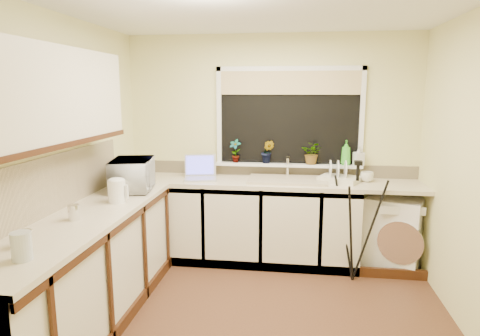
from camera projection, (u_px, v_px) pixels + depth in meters
name	position (u px, v px, depth m)	size (l,w,h in m)	color
floor	(256.00, 318.00, 3.44)	(3.20, 3.20, 0.00)	brown
ceiling	(259.00, 4.00, 2.99)	(3.20, 3.20, 0.00)	white
wall_back	(270.00, 147.00, 4.67)	(3.20, 3.20, 0.00)	beige
wall_front	(223.00, 240.00, 1.75)	(3.20, 3.20, 0.00)	beige
wall_left	(64.00, 167.00, 3.43)	(3.00, 3.00, 0.00)	beige
wall_right	(479.00, 178.00, 3.00)	(3.00, 3.00, 0.00)	beige
base_cabinet_back	(238.00, 222.00, 4.57)	(2.55, 0.60, 0.86)	silver
base_cabinet_left	(87.00, 275.00, 3.24)	(0.54, 2.40, 0.86)	silver
worktop_back	(268.00, 182.00, 4.44)	(3.20, 0.60, 0.04)	beige
worktop_left	(83.00, 220.00, 3.16)	(0.60, 2.40, 0.04)	beige
upper_cabinet	(43.00, 97.00, 2.86)	(0.28, 1.90, 0.70)	silver
splashback_left	(45.00, 187.00, 3.15)	(0.02, 2.40, 0.45)	beige
splashback_back	(270.00, 169.00, 4.71)	(3.20, 0.02, 0.14)	beige
window_glass	(289.00, 118.00, 4.57)	(1.50, 0.02, 1.00)	black
window_blind	(290.00, 83.00, 4.48)	(1.50, 0.02, 0.25)	tan
windowsill	(288.00, 165.00, 4.61)	(1.60, 0.14, 0.03)	white
sink	(287.00, 180.00, 4.41)	(0.82, 0.46, 0.03)	tan
faucet	(288.00, 167.00, 4.57)	(0.03, 0.03, 0.24)	silver
washing_machine	(394.00, 232.00, 4.40)	(0.53, 0.52, 0.75)	white
laptop	(200.00, 172.00, 4.54)	(0.40, 0.36, 0.26)	#A5A5AD
kettle	(117.00, 191.00, 3.56)	(0.15, 0.15, 0.19)	white
dish_rack	(339.00, 179.00, 4.37)	(0.39, 0.29, 0.06)	beige
tripod	(355.00, 222.00, 4.02)	(0.59, 0.59, 1.19)	black
glass_jug	(21.00, 246.00, 2.35)	(0.11, 0.11, 0.16)	silver
steel_jar	(74.00, 212.00, 3.08)	(0.08, 0.08, 0.12)	silver
microwave	(133.00, 175.00, 4.00)	(0.54, 0.36, 0.30)	white
plant_a	(235.00, 151.00, 4.66)	(0.14, 0.09, 0.26)	#999999
plant_b	(268.00, 152.00, 4.61)	(0.14, 0.11, 0.26)	#999999
plant_d	(312.00, 153.00, 4.53)	(0.22, 0.19, 0.25)	#999999
soap_bottle_green	(346.00, 153.00, 4.50)	(0.10, 0.10, 0.27)	green
soap_bottle_clear	(359.00, 156.00, 4.47)	(0.09, 0.10, 0.21)	#999999
cup_back	(367.00, 177.00, 4.37)	(0.14, 0.14, 0.11)	silver
cup_left	(24.00, 238.00, 2.57)	(0.10, 0.10, 0.10)	beige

